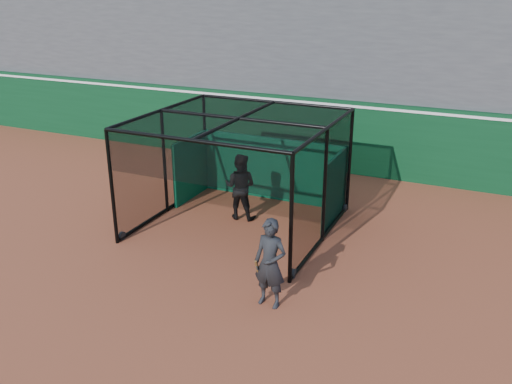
% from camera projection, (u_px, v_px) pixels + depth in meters
% --- Properties ---
extents(ground, '(120.00, 120.00, 0.00)m').
position_uv_depth(ground, '(181.00, 272.00, 12.28)').
color(ground, brown).
rests_on(ground, ground).
extents(outfield_wall, '(50.00, 0.50, 2.50)m').
position_uv_depth(outfield_wall, '(308.00, 131.00, 19.04)').
color(outfield_wall, '#0A3A1C').
rests_on(outfield_wall, ground).
extents(grandstand, '(50.00, 7.85, 8.95)m').
position_uv_depth(grandstand, '(343.00, 29.00, 21.11)').
color(grandstand, '#4C4C4F').
rests_on(grandstand, ground).
extents(batting_cage, '(4.75, 4.65, 2.94)m').
position_uv_depth(batting_cage, '(240.00, 174.00, 14.19)').
color(batting_cage, black).
rests_on(batting_cage, ground).
extents(batter, '(0.98, 0.81, 1.85)m').
position_uv_depth(batter, '(240.00, 187.00, 14.83)').
color(batter, black).
rests_on(batter, ground).
extents(on_deck_player, '(0.72, 0.50, 1.87)m').
position_uv_depth(on_deck_player, '(270.00, 264.00, 10.70)').
color(on_deck_player, black).
rests_on(on_deck_player, ground).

